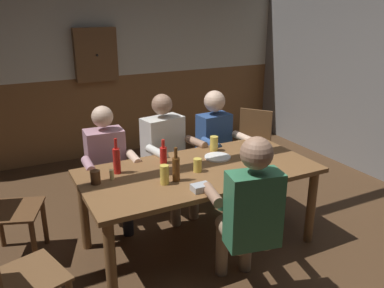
{
  "coord_description": "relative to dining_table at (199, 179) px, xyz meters",
  "views": [
    {
      "loc": [
        -1.5,
        -2.61,
        2.07
      ],
      "look_at": [
        0.0,
        0.32,
        0.92
      ],
      "focal_mm": 37.53,
      "sensor_mm": 36.0,
      "label": 1
    }
  ],
  "objects": [
    {
      "name": "wall_dart_cabinet",
      "position": [
        -0.17,
        2.61,
        0.79
      ],
      "size": [
        0.56,
        0.15,
        0.7
      ],
      "color": "brown"
    },
    {
      "name": "chair_empty_near_left",
      "position": [
        1.22,
        0.94,
        -0.18
      ],
      "size": [
        0.62,
        0.62,
        0.88
      ],
      "rotation": [
        0.0,
        0.0,
        -4.06
      ],
      "color": "brown",
      "rests_on": "ground_plane"
    },
    {
      "name": "person_2",
      "position": [
        0.61,
        0.72,
        0.02
      ],
      "size": [
        0.51,
        0.52,
        1.22
      ],
      "rotation": [
        0.0,
        0.0,
        3.22
      ],
      "color": "#2D4C84",
      "rests_on": "ground_plane"
    },
    {
      "name": "dining_table",
      "position": [
        0.0,
        0.0,
        0.0
      ],
      "size": [
        2.01,
        0.98,
        0.74
      ],
      "color": "brown",
      "rests_on": "ground_plane"
    },
    {
      "name": "person_3",
      "position": [
        0.01,
        -0.72,
        0.04
      ],
      "size": [
        0.56,
        0.56,
        1.26
      ],
      "rotation": [
        0.0,
        0.0,
        -0.2
      ],
      "color": "#33724C",
      "rests_on": "ground_plane"
    },
    {
      "name": "pint_glass_3",
      "position": [
        -0.38,
        -0.14,
        0.17
      ],
      "size": [
        0.07,
        0.07,
        0.16
      ],
      "primitive_type": "cylinder",
      "color": "#E5C64C",
      "rests_on": "dining_table"
    },
    {
      "name": "back_wall_upper",
      "position": [
        0.0,
        2.74,
        1.18
      ],
      "size": [
        5.35,
        0.12,
        1.4
      ],
      "primitive_type": "cube",
      "color": "beige"
    },
    {
      "name": "plate_0",
      "position": [
        0.27,
        0.16,
        0.1
      ],
      "size": [
        0.24,
        0.24,
        0.01
      ],
      "primitive_type": "cylinder",
      "color": "white",
      "rests_on": "dining_table"
    },
    {
      "name": "pint_glass_2",
      "position": [
        -0.86,
        0.11,
        0.14
      ],
      "size": [
        0.08,
        0.08,
        0.11
      ],
      "primitive_type": "cylinder",
      "color": "#4C2D19",
      "rests_on": "dining_table"
    },
    {
      "name": "bottle_0",
      "position": [
        -0.28,
        -0.13,
        0.2
      ],
      "size": [
        0.06,
        0.06,
        0.28
      ],
      "color": "#593314",
      "rests_on": "dining_table"
    },
    {
      "name": "person_1",
      "position": [
        0.01,
        0.72,
        0.03
      ],
      "size": [
        0.59,
        0.58,
        1.24
      ],
      "rotation": [
        0.0,
        0.0,
        3.32
      ],
      "color": "silver",
      "rests_on": "ground_plane"
    },
    {
      "name": "chair_empty_near_right",
      "position": [
        -1.55,
        -0.47,
        -0.18
      ],
      "size": [
        0.55,
        0.55,
        0.88
      ],
      "rotation": [
        0.0,
        0.0,
        -1.28
      ],
      "color": "brown",
      "rests_on": "ground_plane"
    },
    {
      "name": "back_wall_wainscot",
      "position": [
        0.0,
        2.74,
        -0.09
      ],
      "size": [
        5.35,
        0.12,
        1.13
      ],
      "primitive_type": "cube",
      "color": "brown",
      "rests_on": "ground_plane"
    },
    {
      "name": "pint_glass_0",
      "position": [
        0.49,
        -0.2,
        0.15
      ],
      "size": [
        0.06,
        0.06,
        0.11
      ],
      "primitive_type": "cylinder",
      "color": "#4C2D19",
      "rests_on": "dining_table"
    },
    {
      "name": "condiment_caddy",
      "position": [
        -0.19,
        -0.37,
        0.11
      ],
      "size": [
        0.14,
        0.1,
        0.05
      ],
      "primitive_type": "cube",
      "color": "#B2B7BC",
      "rests_on": "dining_table"
    },
    {
      "name": "table_candle",
      "position": [
        -0.73,
        0.14,
        0.13
      ],
      "size": [
        0.04,
        0.04,
        0.08
      ],
      "primitive_type": "cylinder",
      "color": "#F9E08C",
      "rests_on": "dining_table"
    },
    {
      "name": "pint_glass_4",
      "position": [
        -0.04,
        -0.04,
        0.15
      ],
      "size": [
        0.07,
        0.07,
        0.12
      ],
      "primitive_type": "cylinder",
      "color": "#E5C64C",
      "rests_on": "dining_table"
    },
    {
      "name": "ground_plane",
      "position": [
        0.0,
        -0.18,
        -0.65
      ],
      "size": [
        6.85,
        6.85,
        0.0
      ],
      "primitive_type": "plane",
      "color": "#4C331E"
    },
    {
      "name": "bottle_1",
      "position": [
        -0.65,
        0.24,
        0.21
      ],
      "size": [
        0.06,
        0.06,
        0.3
      ],
      "color": "red",
      "rests_on": "dining_table"
    },
    {
      "name": "bottle_2",
      "position": [
        -0.22,
        0.27,
        0.17
      ],
      "size": [
        0.06,
        0.06,
        0.22
      ],
      "color": "red",
      "rests_on": "dining_table"
    },
    {
      "name": "chair_empty_far_end",
      "position": [
        -1.55,
        0.56,
        -0.18
      ],
      "size": [
        0.56,
        0.56,
        0.88
      ],
      "rotation": [
        0.0,
        0.0,
        -1.92
      ],
      "color": "brown",
      "rests_on": "ground_plane"
    },
    {
      "name": "pint_glass_1",
      "position": [
        0.34,
        0.34,
        0.16
      ],
      "size": [
        0.08,
        0.08,
        0.14
      ],
      "primitive_type": "cylinder",
      "color": "#E5C64C",
      "rests_on": "dining_table"
    },
    {
      "name": "person_0",
      "position": [
        -0.61,
        0.72,
        0.0
      ],
      "size": [
        0.51,
        0.54,
        1.19
      ],
      "rotation": [
        0.0,
        0.0,
        3.09
      ],
      "color": "#B78493",
      "rests_on": "ground_plane"
    }
  ]
}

